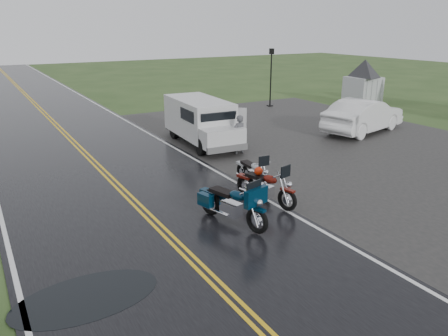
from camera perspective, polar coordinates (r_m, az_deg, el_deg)
name	(u,v)px	position (r m, az deg, el deg)	size (l,w,h in m)	color
ground	(171,240)	(11.87, -6.88, -9.37)	(120.00, 120.00, 0.00)	#2D471E
road	(82,151)	(20.85, -18.07, 2.15)	(8.00, 100.00, 0.04)	black
parking_pad	(339,144)	(21.76, 14.81, 3.08)	(14.00, 24.00, 0.03)	black
visitor_center	(364,71)	(32.56, 17.87, 11.96)	(16.00, 10.00, 4.80)	#A8AAAD
motorcycle_red	(288,191)	(13.29, 8.31, -3.01)	(0.86, 2.37, 1.40)	#5B110A
motorcycle_teal	(257,210)	(11.77, 4.38, -5.53)	(0.91, 2.51, 1.48)	#042035
motorcycle_silver	(265,178)	(14.50, 5.39, -1.29)	(0.80, 2.19, 1.30)	#ABAEB3
van_white	(201,132)	(18.87, -3.04, 4.75)	(2.07, 5.51, 2.16)	silver
person_at_van	(239,135)	(19.19, 1.97, 4.31)	(0.63, 0.41, 1.72)	#47484C
sedan_white	(364,116)	(24.31, 17.76, 6.47)	(1.86, 5.35, 1.76)	silver
lamp_post_far_right	(271,78)	(30.82, 6.13, 11.65)	(0.34, 0.34, 3.99)	black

